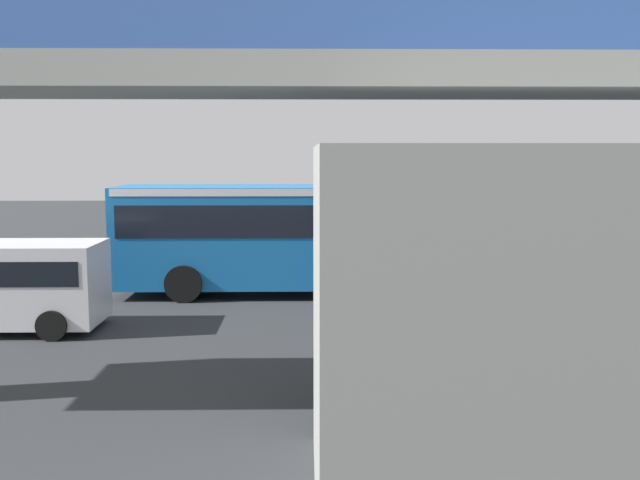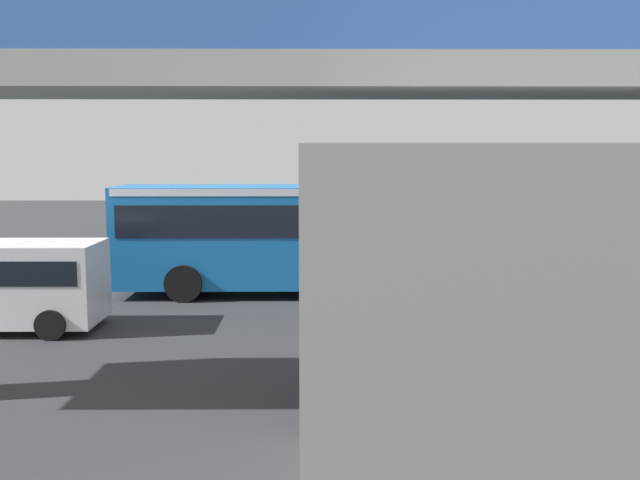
{
  "view_description": "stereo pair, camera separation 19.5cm",
  "coord_description": "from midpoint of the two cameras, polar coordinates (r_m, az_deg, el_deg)",
  "views": [
    {
      "loc": [
        1.4,
        22.19,
        4.14
      ],
      "look_at": [
        1.03,
        1.25,
        1.6
      ],
      "focal_mm": 41.04,
      "sensor_mm": 36.0,
      "label": 1
    },
    {
      "loc": [
        1.21,
        22.2,
        4.14
      ],
      "look_at": [
        1.03,
        1.25,
        1.6
      ],
      "focal_mm": 41.04,
      "sensor_mm": 36.0,
      "label": 2
    }
  ],
  "objects": [
    {
      "name": "lane_dash_left",
      "position": [
        25.0,
        7.12,
        -2.66
      ],
      "size": [
        2.0,
        0.2,
        0.01
      ],
      "primitive_type": "cube",
      "color": "silver",
      "rests_on": "ground"
    },
    {
      "name": "pedestrian_overpass",
      "position": [
        11.61,
        6.06,
        10.35
      ],
      "size": [
        24.0,
        2.6,
        6.63
      ],
      "color": "gray",
      "rests_on": "ground"
    },
    {
      "name": "ground",
      "position": [
        22.62,
        2.83,
        -3.64
      ],
      "size": [
        80.0,
        80.0,
        0.0
      ],
      "primitive_type": "plane",
      "color": "#2D3033"
    },
    {
      "name": "lane_dash_right",
      "position": [
        25.22,
        -11.23,
        -2.66
      ],
      "size": [
        2.0,
        0.2,
        0.01
      ],
      "primitive_type": "cube",
      "color": "silver",
      "rests_on": "ground"
    },
    {
      "name": "traffic_sign",
      "position": [
        28.45,
        16.48,
        2.09
      ],
      "size": [
        0.08,
        0.6,
        2.8
      ],
      "color": "slate",
      "rests_on": "ground"
    },
    {
      "name": "lane_dash_leftmost",
      "position": [
        25.83,
        15.95,
        -2.57
      ],
      "size": [
        2.0,
        0.2,
        0.01
      ],
      "primitive_type": "cube",
      "color": "silver",
      "rests_on": "ground"
    },
    {
      "name": "city_bus",
      "position": [
        21.3,
        -0.03,
        0.83
      ],
      "size": [
        11.54,
        2.85,
        3.15
      ],
      "color": "#196BB7",
      "rests_on": "ground"
    },
    {
      "name": "lane_dash_centre",
      "position": [
        24.79,
        -2.1,
        -2.7
      ],
      "size": [
        2.0,
        0.2,
        0.01
      ],
      "primitive_type": "cube",
      "color": "silver",
      "rests_on": "ground"
    }
  ]
}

